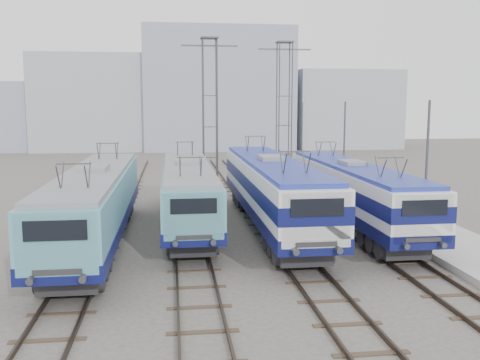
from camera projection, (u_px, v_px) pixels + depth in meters
name	position (u px, v px, depth m)	size (l,w,h in m)	color
ground	(249.00, 269.00, 22.21)	(160.00, 160.00, 0.00)	#514C47
platform	(401.00, 219.00, 31.32)	(4.00, 70.00, 0.30)	#9E9E99
locomotive_far_left	(95.00, 201.00, 25.45)	(2.85, 18.02, 3.39)	#0D1149
locomotive_center_left	(188.00, 189.00, 29.76)	(2.72, 17.16, 3.23)	#0D1149
locomotive_center_right	(272.00, 186.00, 28.99)	(2.97, 18.78, 3.53)	#0D1149
locomotive_far_right	(352.00, 188.00, 29.40)	(2.74, 17.30, 3.25)	#0D1149
catenary_tower_west	(210.00, 106.00, 42.89)	(4.50, 1.20, 12.00)	#3F4247
catenary_tower_east	(284.00, 106.00, 45.67)	(4.50, 1.20, 12.00)	#3F4247
mast_front	(426.00, 176.00, 24.76)	(0.12, 0.12, 7.00)	#3F4247
mast_mid	(344.00, 153.00, 36.55)	(0.12, 0.12, 7.00)	#3F4247
mast_rear	(302.00, 141.00, 48.33)	(0.12, 0.12, 7.00)	#3F4247
building_west	(98.00, 103.00, 80.38)	(18.00, 12.00, 14.00)	#999FAA
building_center	(217.00, 90.00, 82.35)	(22.00, 14.00, 18.00)	#8991A7
building_east	(342.00, 109.00, 85.27)	(16.00, 12.00, 12.00)	#999FAA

